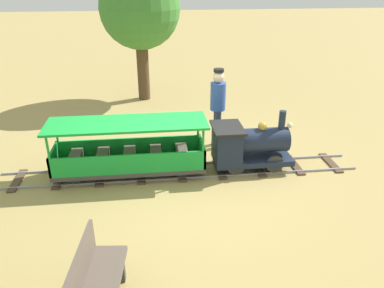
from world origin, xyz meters
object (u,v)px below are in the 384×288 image
object	(u,v)px
locomotive	(248,145)
passenger_car	(129,154)
conductor_person	(218,102)
oak_tree_near	(140,9)

from	to	relation	value
locomotive	passenger_car	bearing A→B (deg)	-90.00
conductor_person	oak_tree_near	bearing A→B (deg)	-156.24
locomotive	passenger_car	xyz separation A→B (m)	(0.00, -2.10, -0.06)
passenger_car	conductor_person	bearing A→B (deg)	120.57
passenger_car	oak_tree_near	xyz separation A→B (m)	(-4.38, 0.25, 1.98)
passenger_car	locomotive	bearing A→B (deg)	90.00
oak_tree_near	conductor_person	bearing A→B (deg)	23.76
locomotive	oak_tree_near	size ratio (longest dim) A/B	0.41
locomotive	conductor_person	size ratio (longest dim) A/B	0.89
locomotive	passenger_car	world-z (taller)	locomotive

